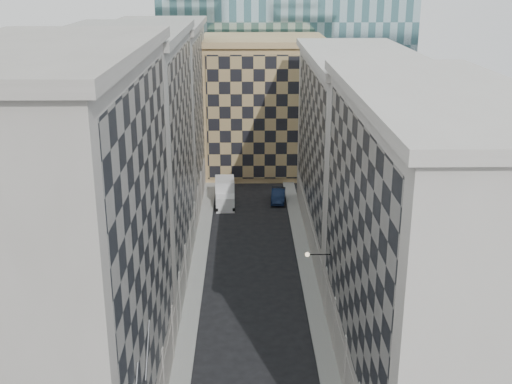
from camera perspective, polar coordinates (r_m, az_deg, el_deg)
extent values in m
cube|color=gray|center=(58.49, -5.50, -8.66)|extent=(1.50, 100.00, 0.15)
cube|color=gray|center=(58.61, 4.91, -8.58)|extent=(1.50, 100.00, 0.15)
cube|color=gray|center=(37.66, -17.01, -6.35)|extent=(10.00, 22.00, 23.00)
cube|color=gray|center=(36.01, -9.73, -4.33)|extent=(0.25, 19.36, 18.00)
cube|color=gray|center=(34.51, -18.91, 11.78)|extent=(10.80, 22.80, 0.70)
cylinder|color=gray|center=(43.66, -8.70, -16.03)|extent=(0.90, 0.90, 4.40)
cylinder|color=gray|center=(48.23, -7.86, -12.30)|extent=(0.90, 0.90, 4.40)
cube|color=#98958D|center=(57.95, -11.30, 2.44)|extent=(10.00, 22.00, 22.00)
cube|color=gray|center=(56.87, -6.54, 3.95)|extent=(0.25, 19.36, 17.00)
cube|color=#98958D|center=(60.59, -6.24, -6.06)|extent=(0.45, 21.12, 3.20)
cube|color=#98958D|center=(55.89, -12.06, 13.67)|extent=(10.80, 22.80, 0.70)
cylinder|color=#98958D|center=(52.98, -7.19, -9.23)|extent=(0.90, 0.90, 4.40)
cylinder|color=#98958D|center=(57.87, -6.64, -6.67)|extent=(0.90, 0.90, 4.40)
cylinder|color=#98958D|center=(62.85, -6.18, -4.51)|extent=(0.90, 0.90, 4.40)
cylinder|color=#98958D|center=(67.92, -5.79, -2.67)|extent=(0.90, 0.90, 4.40)
cube|color=gray|center=(79.16, -8.59, 6.60)|extent=(10.00, 22.00, 21.00)
cube|color=gray|center=(78.36, -5.07, 7.74)|extent=(0.25, 19.36, 16.00)
cube|color=gray|center=(81.01, -4.92, 0.50)|extent=(0.45, 21.12, 3.20)
cube|color=gray|center=(77.62, -8.99, 14.45)|extent=(10.80, 22.80, 0.70)
cylinder|color=gray|center=(73.05, -5.46, -1.09)|extent=(0.90, 0.90, 4.40)
cylinder|color=gray|center=(78.23, -5.17, 0.28)|extent=(0.90, 0.90, 4.40)
cylinder|color=gray|center=(83.45, -4.91, 1.48)|extent=(0.90, 0.90, 4.40)
cylinder|color=gray|center=(88.70, -4.69, 2.55)|extent=(0.90, 0.90, 4.40)
cube|color=#B7B1A8|center=(42.11, 15.19, -5.68)|extent=(10.00, 26.00, 20.00)
cube|color=gray|center=(40.43, 8.69, -3.94)|extent=(0.25, 22.88, 15.00)
cube|color=#B7B1A8|center=(45.17, 8.16, -15.59)|extent=(0.45, 24.96, 3.20)
cube|color=#B7B1A8|center=(39.09, 16.48, 8.28)|extent=(10.80, 26.80, 0.70)
cylinder|color=#B7B1A8|center=(44.86, 8.39, -14.95)|extent=(0.90, 0.90, 4.40)
cylinder|color=#B7B1A8|center=(49.21, 7.43, -11.60)|extent=(0.90, 0.90, 4.40)
cylinder|color=#B7B1A8|center=(53.71, 6.64, -8.80)|extent=(0.90, 0.90, 4.40)
cube|color=#B7B1A8|center=(67.10, 9.01, 3.49)|extent=(10.00, 28.00, 19.00)
cube|color=gray|center=(66.05, 4.89, 4.75)|extent=(0.25, 24.64, 14.00)
cube|color=#B7B1A8|center=(68.94, 4.74, -2.84)|extent=(0.45, 26.88, 3.20)
cube|color=#B7B1A8|center=(65.22, 9.46, 11.86)|extent=(10.80, 28.80, 0.70)
cube|color=tan|center=(91.55, 0.64, 7.51)|extent=(16.00, 14.00, 18.00)
cube|color=tan|center=(84.60, 0.78, 6.56)|extent=(15.20, 0.25, 16.50)
cube|color=tan|center=(90.17, 0.67, 13.37)|extent=(16.80, 14.80, 0.80)
cube|color=#2E2824|center=(104.53, -0.69, 11.70)|extent=(6.00, 6.00, 28.00)
cylinder|color=gray|center=(35.67, -9.63, -13.65)|extent=(0.10, 2.33, 2.33)
cylinder|color=black|center=(50.56, 5.60, -5.55)|extent=(1.80, 0.08, 0.08)
sphere|color=#FFE5B2|center=(50.46, 4.58, -5.57)|extent=(0.36, 0.36, 0.36)
cube|color=silver|center=(77.06, -2.76, -0.97)|extent=(2.31, 2.50, 1.81)
cube|color=silver|center=(79.31, -2.79, 0.11)|extent=(2.46, 3.71, 3.11)
cylinder|color=black|center=(76.46, -3.50, -1.51)|extent=(0.34, 0.92, 0.90)
cylinder|color=black|center=(76.48, -1.99, -1.48)|extent=(0.34, 0.92, 0.90)
cylinder|color=black|center=(80.81, -3.50, -0.37)|extent=(0.34, 0.92, 0.90)
cylinder|color=black|center=(80.82, -2.08, -0.34)|extent=(0.34, 0.92, 0.90)
imported|color=#0F1B37|center=(79.93, 1.99, -0.31)|extent=(2.09, 4.94, 1.58)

